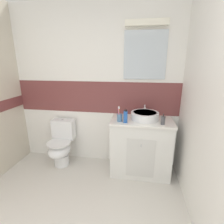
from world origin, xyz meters
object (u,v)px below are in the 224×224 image
at_px(sink_basin, 145,115).
at_px(toothbrush_cup, 120,117).
at_px(soap_dispenser, 163,120).
at_px(shampoo_bottle_tall, 125,117).
at_px(toilet, 61,145).

relative_size(sink_basin, toothbrush_cup, 2.03).
distance_m(soap_dispenser, shampoo_bottle_tall, 0.49).
xyz_separation_m(toilet, soap_dispenser, (1.54, -0.15, 0.56)).
xyz_separation_m(toothbrush_cup, soap_dispenser, (0.58, -0.03, -0.00)).
height_order(toilet, soap_dispenser, soap_dispenser).
bearing_deg(soap_dispenser, toothbrush_cup, 177.10).
height_order(soap_dispenser, shampoo_bottle_tall, shampoo_bottle_tall).
height_order(toothbrush_cup, soap_dispenser, toothbrush_cup).
distance_m(sink_basin, soap_dispenser, 0.29).
bearing_deg(sink_basin, soap_dispenser, -37.69).
relative_size(toothbrush_cup, shampoo_bottle_tall, 1.20).
xyz_separation_m(toothbrush_cup, shampoo_bottle_tall, (0.08, -0.04, 0.02)).
relative_size(soap_dispenser, shampoo_bottle_tall, 0.83).
xyz_separation_m(soap_dispenser, shampoo_bottle_tall, (-0.49, -0.01, 0.03)).
relative_size(toothbrush_cup, soap_dispenser, 1.44).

